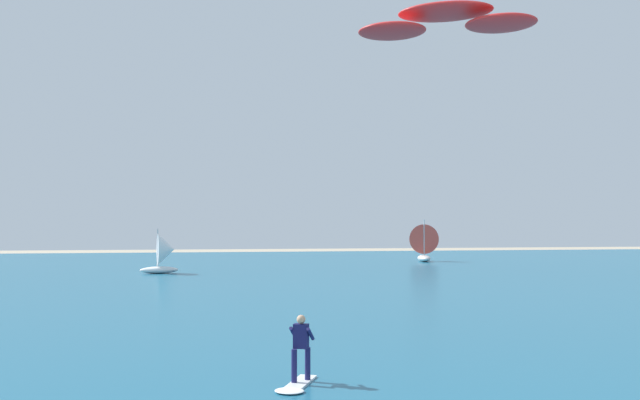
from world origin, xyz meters
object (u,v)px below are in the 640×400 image
object	(u,v)px
kitesurfer	(299,360)
sailboat_outermost	(423,242)
sailboat_mid_right	(165,253)
kite	(445,21)

from	to	relation	value
kitesurfer	sailboat_outermost	xyz separation A→B (m)	(20.94, 52.11, 1.46)
sailboat_outermost	sailboat_mid_right	distance (m)	29.85
kitesurfer	kite	bearing A→B (deg)	47.47
sailboat_mid_right	sailboat_outermost	bearing A→B (deg)	27.25
sailboat_outermost	sailboat_mid_right	xyz separation A→B (m)	(-26.53, -13.66, -0.41)
kite	sailboat_outermost	distance (m)	48.18
kitesurfer	sailboat_mid_right	distance (m)	38.87
kitesurfer	kite	xyz separation A→B (m)	(6.54, 7.13, 10.95)
kite	sailboat_mid_right	world-z (taller)	kite
kitesurfer	sailboat_mid_right	xyz separation A→B (m)	(-5.59, 38.45, 1.05)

